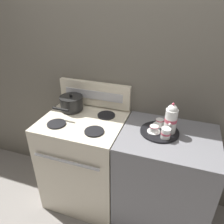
# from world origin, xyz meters

# --- Properties ---
(ground_plane) EXTENTS (6.00, 6.00, 0.00)m
(ground_plane) POSITION_xyz_m (0.00, 0.00, 0.00)
(ground_plane) COLOR gray
(wall_back) EXTENTS (6.00, 0.05, 2.20)m
(wall_back) POSITION_xyz_m (0.00, 0.33, 1.10)
(wall_back) COLOR #666056
(wall_back) RESTS_ON ground
(stove) EXTENTS (0.71, 0.63, 0.92)m
(stove) POSITION_xyz_m (-0.38, -0.00, 0.46)
(stove) COLOR beige
(stove) RESTS_ON ground
(control_panel) EXTENTS (0.70, 0.05, 0.23)m
(control_panel) POSITION_xyz_m (-0.38, 0.28, 1.04)
(control_panel) COLOR beige
(control_panel) RESTS_ON stove
(side_counter) EXTENTS (0.75, 0.61, 0.91)m
(side_counter) POSITION_xyz_m (0.36, 0.00, 0.45)
(side_counter) COLOR slate
(side_counter) RESTS_ON ground
(saucepan) EXTENTS (0.21, 0.30, 0.15)m
(saucepan) POSITION_xyz_m (-0.55, 0.13, 0.98)
(saucepan) COLOR black
(saucepan) RESTS_ON stove
(serving_tray) EXTENTS (0.30, 0.30, 0.01)m
(serving_tray) POSITION_xyz_m (0.28, 0.03, 0.92)
(serving_tray) COLOR black
(serving_tray) RESTS_ON side_counter
(teapot) EXTENTS (0.09, 0.15, 0.25)m
(teapot) POSITION_xyz_m (0.35, 0.04, 1.04)
(teapot) COLOR white
(teapot) RESTS_ON serving_tray
(teacup_left) EXTENTS (0.10, 0.10, 0.05)m
(teacup_left) POSITION_xyz_m (0.23, -0.00, 0.95)
(teacup_left) COLOR white
(teacup_left) RESTS_ON serving_tray
(teacup_right) EXTENTS (0.10, 0.10, 0.05)m
(teacup_right) POSITION_xyz_m (0.26, 0.11, 0.95)
(teacup_right) COLOR white
(teacup_right) RESTS_ON serving_tray
(creamer_jug) EXTENTS (0.07, 0.07, 0.08)m
(creamer_jug) POSITION_xyz_m (0.33, -0.05, 0.96)
(creamer_jug) COLOR white
(creamer_jug) RESTS_ON serving_tray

